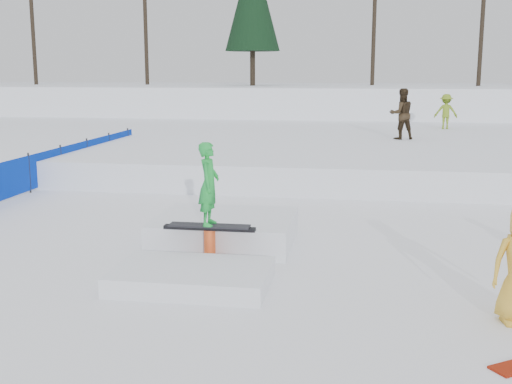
# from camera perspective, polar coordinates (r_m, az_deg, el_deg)

# --- Properties ---
(ground) EXTENTS (120.00, 120.00, 0.00)m
(ground) POSITION_cam_1_polar(r_m,az_deg,el_deg) (10.25, -4.60, -8.05)
(ground) COLOR white
(snow_berm) EXTENTS (60.00, 14.00, 2.40)m
(snow_berm) POSITION_cam_1_polar(r_m,az_deg,el_deg) (39.54, 5.84, 7.69)
(snow_berm) COLOR white
(snow_berm) RESTS_ON ground
(snow_midrise) EXTENTS (50.00, 18.00, 0.80)m
(snow_midrise) POSITION_cam_1_polar(r_m,az_deg,el_deg) (25.68, 3.91, 4.28)
(snow_midrise) COLOR white
(snow_midrise) RESTS_ON ground
(safety_fence) EXTENTS (0.05, 16.00, 1.10)m
(safety_fence) POSITION_cam_1_polar(r_m,az_deg,el_deg) (18.50, -19.50, 1.61)
(safety_fence) COLOR #0126A3
(safety_fence) RESTS_ON ground
(walker_olive) EXTENTS (1.06, 0.93, 1.85)m
(walker_olive) POSITION_cam_1_polar(r_m,az_deg,el_deg) (24.18, 12.81, 6.78)
(walker_olive) COLOR black
(walker_olive) RESTS_ON snow_midrise
(walker_ygreen) EXTENTS (1.00, 0.62, 1.49)m
(walker_ygreen) POSITION_cam_1_polar(r_m,az_deg,el_deg) (28.92, 16.52, 6.87)
(walker_ygreen) COLOR olive
(walker_ygreen) RESTS_ON snow_midrise
(jib_rail_feature) EXTENTS (2.60, 4.40, 2.11)m
(jib_rail_feature) POSITION_cam_1_polar(r_m,az_deg,el_deg) (11.69, -3.48, -4.10)
(jib_rail_feature) COLOR white
(jib_rail_feature) RESTS_ON ground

